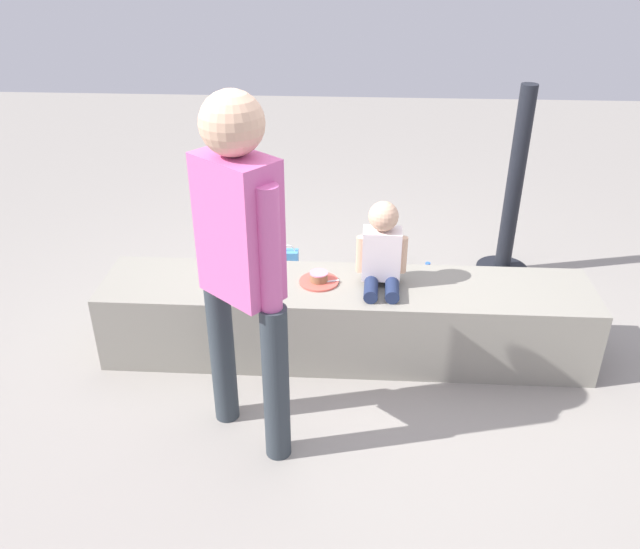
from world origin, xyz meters
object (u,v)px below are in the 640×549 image
(handbag_black_leather, at_px, (386,257))
(cake_plate, at_px, (319,279))
(adult_standing, at_px, (240,250))
(water_bottle_near_gift, at_px, (427,278))
(water_bottle_far_side, at_px, (252,258))
(gift_bag, at_px, (282,266))
(child_seated, at_px, (382,250))

(handbag_black_leather, bearing_deg, cake_plate, -113.64)
(adult_standing, relative_size, water_bottle_near_gift, 7.71)
(adult_standing, bearing_deg, water_bottle_far_side, 98.54)
(gift_bag, xyz_separation_m, water_bottle_far_side, (-0.24, 0.19, -0.04))
(water_bottle_far_side, relative_size, handbag_black_leather, 0.57)
(cake_plate, bearing_deg, adult_standing, -111.49)
(water_bottle_far_side, bearing_deg, handbag_black_leather, -0.27)
(water_bottle_near_gift, relative_size, handbag_black_leather, 0.66)
(handbag_black_leather, bearing_deg, child_seated, -94.64)
(child_seated, relative_size, handbag_black_leather, 1.45)
(child_seated, height_order, water_bottle_near_gift, child_seated)
(cake_plate, bearing_deg, handbag_black_leather, 66.36)
(gift_bag, bearing_deg, adult_standing, -89.44)
(child_seated, bearing_deg, water_bottle_far_side, 132.58)
(cake_plate, distance_m, handbag_black_leather, 1.11)
(child_seated, xyz_separation_m, handbag_black_leather, (0.08, 0.96, -0.54))
(adult_standing, distance_m, water_bottle_near_gift, 1.97)
(gift_bag, bearing_deg, cake_plate, -68.63)
(handbag_black_leather, bearing_deg, water_bottle_far_side, 179.73)
(gift_bag, xyz_separation_m, water_bottle_near_gift, (0.99, -0.07, -0.03))
(cake_plate, bearing_deg, gift_bag, 111.37)
(adult_standing, relative_size, handbag_black_leather, 5.06)
(water_bottle_far_side, height_order, handbag_black_leather, handbag_black_leather)
(gift_bag, bearing_deg, water_bottle_far_side, 141.65)
(child_seated, relative_size, water_bottle_near_gift, 2.21)
(cake_plate, xyz_separation_m, water_bottle_far_side, (-0.54, 0.96, -0.39))
(gift_bag, xyz_separation_m, handbag_black_leather, (0.72, 0.19, -0.00))
(child_seated, bearing_deg, handbag_black_leather, 85.36)
(child_seated, distance_m, cake_plate, 0.39)
(cake_plate, distance_m, gift_bag, 0.90)
(cake_plate, height_order, water_bottle_far_side, cake_plate)
(gift_bag, relative_size, water_bottle_far_side, 1.53)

